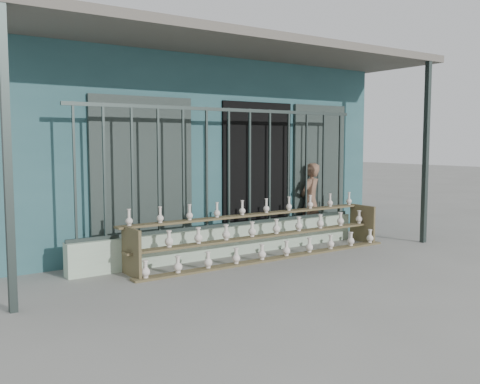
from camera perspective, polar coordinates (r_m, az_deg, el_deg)
ground at (r=7.28m, az=4.53°, el=-8.48°), size 60.00×60.00×0.00m
workshop_building at (r=10.68m, az=-9.92°, el=4.67°), size 7.40×6.60×3.21m
parapet_wall at (r=8.26m, az=-1.19°, el=-5.20°), size 5.00×0.20×0.45m
security_fence at (r=8.12m, az=-1.21°, el=2.61°), size 5.00×0.04×1.80m
shelf_rack at (r=8.12m, az=2.66°, el=-4.44°), size 4.50×0.68×0.85m
elderly_woman at (r=9.63m, az=7.49°, el=-0.98°), size 0.58×0.48×1.36m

